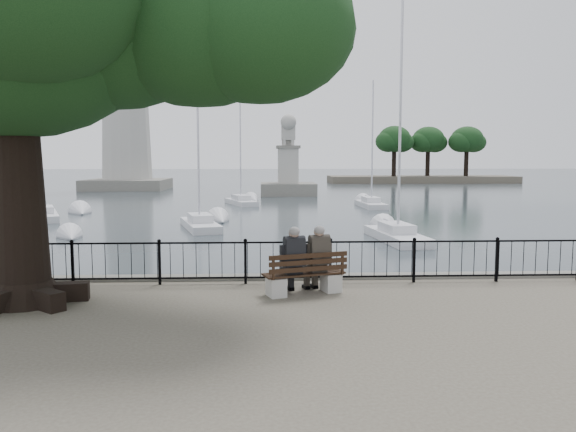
{
  "coord_description": "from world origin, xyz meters",
  "views": [
    {
      "loc": [
        -0.55,
        -10.5,
        2.94
      ],
      "look_at": [
        0.0,
        2.5,
        1.6
      ],
      "focal_mm": 35.0,
      "sensor_mm": 36.0,
      "label": 1
    }
  ],
  "objects": [
    {
      "name": "harbor",
      "position": [
        0.0,
        3.0,
        -0.5
      ],
      "size": [
        260.0,
        260.0,
        1.2
      ],
      "color": "#636159",
      "rests_on": "ground"
    },
    {
      "name": "lighthouse",
      "position": [
        -18.0,
        62.0,
        11.72
      ],
      "size": [
        9.86,
        9.86,
        30.21
      ],
      "color": "#636159",
      "rests_on": "ground"
    },
    {
      "name": "person_right",
      "position": [
        0.59,
        1.62,
        0.69
      ],
      "size": [
        0.58,
        0.81,
        1.49
      ],
      "color": "#2A2622",
      "rests_on": "ground"
    },
    {
      "name": "railing",
      "position": [
        0.0,
        2.5,
        0.56
      ],
      "size": [
        22.06,
        0.06,
        1.0
      ],
      "color": "black",
      "rests_on": "ground"
    },
    {
      "name": "sailboat_h",
      "position": [
        -2.56,
        37.63,
        -0.61
      ],
      "size": [
        3.17,
        5.67,
        13.33
      ],
      "color": "silver",
      "rests_on": "ground"
    },
    {
      "name": "sailboat_b",
      "position": [
        -4.17,
        20.99,
        -0.65
      ],
      "size": [
        2.97,
        5.82,
        12.23
      ],
      "color": "silver",
      "rests_on": "ground"
    },
    {
      "name": "tree",
      "position": [
        -4.59,
        1.06,
        5.87
      ],
      "size": [
        10.92,
        7.63,
        8.92
      ],
      "color": "black",
      "rests_on": "ground"
    },
    {
      "name": "sailboat_g",
      "position": [
        8.09,
        34.62,
        -0.7
      ],
      "size": [
        1.77,
        5.66,
        10.3
      ],
      "color": "silver",
      "rests_on": "ground"
    },
    {
      "name": "person_left",
      "position": [
        0.04,
        1.44,
        0.69
      ],
      "size": [
        0.58,
        0.81,
        1.49
      ],
      "color": "black",
      "rests_on": "ground"
    },
    {
      "name": "sailboat_c",
      "position": [
        5.8,
        16.02,
        -0.68
      ],
      "size": [
        2.17,
        5.87,
        11.35
      ],
      "color": "silver",
      "rests_on": "ground"
    },
    {
      "name": "sailboat_a",
      "position": [
        -11.12,
        14.59,
        -0.71
      ],
      "size": [
        3.0,
        4.77,
        8.94
      ],
      "color": "silver",
      "rests_on": "ground"
    },
    {
      "name": "sailboat_e",
      "position": [
        -14.95,
        26.42,
        -0.61
      ],
      "size": [
        3.84,
        6.16,
        13.98
      ],
      "color": "silver",
      "rests_on": "ground"
    },
    {
      "name": "bench",
      "position": [
        0.32,
        1.43,
        0.33
      ],
      "size": [
        1.86,
        1.06,
        0.94
      ],
      "color": "#A29F96",
      "rests_on": "ground"
    },
    {
      "name": "lion_monument",
      "position": [
        2.0,
        49.93,
        1.17
      ],
      "size": [
        5.85,
        5.85,
        8.67
      ],
      "color": "#636159",
      "rests_on": "ground"
    },
    {
      "name": "far_shore",
      "position": [
        25.54,
        79.46,
        3.0
      ],
      "size": [
        30.0,
        8.6,
        9.18
      ],
      "color": "#4C463B",
      "rests_on": "ground"
    }
  ]
}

